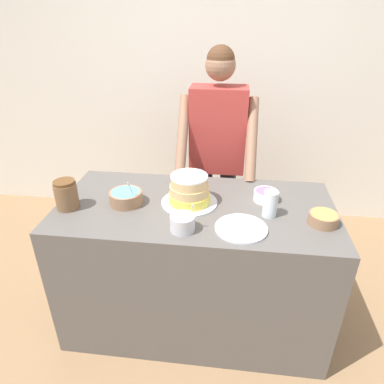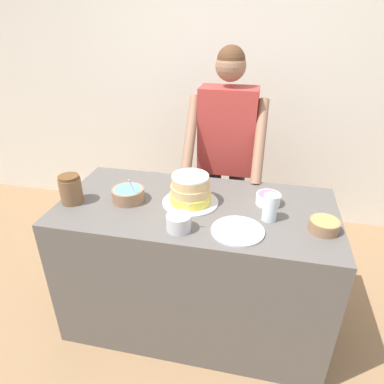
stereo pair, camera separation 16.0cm
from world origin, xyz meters
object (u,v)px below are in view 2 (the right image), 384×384
(person_baker, at_px, (227,145))
(frosting_bowl_blue, at_px, (128,194))
(cake, at_px, (190,191))
(stoneware_jar, at_px, (71,189))
(frosting_bowl_yellow, at_px, (324,225))
(ceramic_plate, at_px, (238,231))
(frosting_bowl_white, at_px, (179,222))
(drinking_glass, at_px, (270,207))
(frosting_bowl_purple, at_px, (268,199))

(person_baker, distance_m, frosting_bowl_blue, 0.89)
(cake, bearing_deg, stoneware_jar, -168.63)
(frosting_bowl_yellow, height_order, ceramic_plate, frosting_bowl_yellow)
(cake, relative_size, frosting_bowl_white, 2.12)
(drinking_glass, distance_m, stoneware_jar, 1.16)
(drinking_glass, height_order, stoneware_jar, stoneware_jar)
(ceramic_plate, xyz_separation_m, stoneware_jar, (-1.00, 0.10, 0.08))
(frosting_bowl_yellow, distance_m, frosting_bowl_white, 0.76)
(cake, xyz_separation_m, ceramic_plate, (0.31, -0.24, -0.08))
(frosting_bowl_purple, relative_size, stoneware_jar, 0.83)
(cake, bearing_deg, frosting_bowl_white, -89.62)
(person_baker, height_order, frosting_bowl_white, person_baker)
(frosting_bowl_yellow, xyz_separation_m, drinking_glass, (-0.28, 0.05, 0.04))
(cake, distance_m, stoneware_jar, 0.71)
(cake, xyz_separation_m, frosting_bowl_blue, (-0.37, -0.05, -0.04))
(cake, bearing_deg, frosting_bowl_blue, -172.56)
(person_baker, xyz_separation_m, stoneware_jar, (-0.82, -0.82, -0.05))
(cake, bearing_deg, drinking_glass, -10.38)
(frosting_bowl_blue, height_order, frosting_bowl_yellow, frosting_bowl_blue)
(person_baker, bearing_deg, cake, -100.52)
(cake, height_order, stoneware_jar, cake)
(stoneware_jar, bearing_deg, frosting_bowl_yellow, 0.16)
(frosting_bowl_blue, bearing_deg, drinking_glass, -2.47)
(frosting_bowl_purple, distance_m, frosting_bowl_white, 0.59)
(frosting_bowl_white, bearing_deg, ceramic_plate, 8.20)
(frosting_bowl_yellow, xyz_separation_m, frosting_bowl_purple, (-0.29, 0.22, 0.00))
(frosting_bowl_yellow, relative_size, frosting_bowl_purple, 1.08)
(frosting_bowl_blue, relative_size, stoneware_jar, 1.12)
(cake, height_order, frosting_bowl_white, cake)
(frosting_bowl_yellow, bearing_deg, person_baker, 127.24)
(frosting_bowl_yellow, bearing_deg, frosting_bowl_white, -168.51)
(frosting_bowl_blue, height_order, frosting_bowl_purple, frosting_bowl_blue)
(frosting_bowl_white, bearing_deg, frosting_bowl_purple, 39.65)
(person_baker, relative_size, frosting_bowl_white, 10.92)
(cake, height_order, ceramic_plate, cake)
(cake, relative_size, ceramic_plate, 1.20)
(stoneware_jar, bearing_deg, frosting_bowl_white, -11.91)
(frosting_bowl_yellow, xyz_separation_m, frosting_bowl_white, (-0.74, -0.15, 0.01))
(frosting_bowl_white, height_order, drinking_glass, frosting_bowl_white)
(drinking_glass, bearing_deg, frosting_bowl_purple, 92.96)
(cake, xyz_separation_m, frosting_bowl_white, (0.00, -0.29, -0.03))
(person_baker, height_order, frosting_bowl_yellow, person_baker)
(frosting_bowl_purple, bearing_deg, ceramic_plate, -113.95)
(frosting_bowl_blue, distance_m, ceramic_plate, 0.71)
(frosting_bowl_blue, distance_m, frosting_bowl_purple, 0.84)
(frosting_bowl_yellow, bearing_deg, stoneware_jar, -179.84)
(drinking_glass, height_order, ceramic_plate, drinking_glass)
(frosting_bowl_blue, relative_size, ceramic_plate, 0.70)
(frosting_bowl_purple, bearing_deg, drinking_glass, -87.04)
(frosting_bowl_yellow, relative_size, frosting_bowl_white, 0.99)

